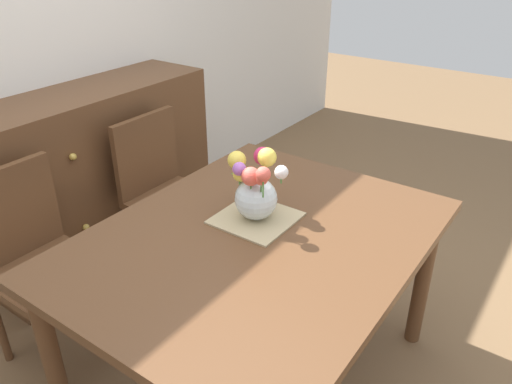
{
  "coord_description": "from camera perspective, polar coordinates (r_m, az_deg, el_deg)",
  "views": [
    {
      "loc": [
        -1.28,
        -0.9,
        1.76
      ],
      "look_at": [
        0.09,
        0.07,
        0.87
      ],
      "focal_mm": 35.08,
      "sensor_mm": 36.0,
      "label": 1
    }
  ],
  "objects": [
    {
      "name": "dining_table",
      "position": [
        1.92,
        0.11,
        -7.12
      ],
      "size": [
        1.42,
        1.11,
        0.75
      ],
      "color": "brown",
      "rests_on": "ground_plane"
    },
    {
      "name": "ground_plane",
      "position": [
        2.35,
        0.1,
        -20.36
      ],
      "size": [
        12.0,
        12.0,
        0.0
      ],
      "primitive_type": "plane",
      "color": "brown"
    },
    {
      "name": "chair_right",
      "position": [
        2.75,
        -10.49,
        0.62
      ],
      "size": [
        0.42,
        0.42,
        0.9
      ],
      "rotation": [
        0.0,
        0.0,
        3.14
      ],
      "color": "brown",
      "rests_on": "ground_plane"
    },
    {
      "name": "flower_vase",
      "position": [
        1.91,
        -0.03,
        0.52
      ],
      "size": [
        0.24,
        0.24,
        0.26
      ],
      "color": "silver",
      "rests_on": "placemat"
    },
    {
      "name": "chair_left",
      "position": [
        2.36,
        -23.99,
        -6.54
      ],
      "size": [
        0.42,
        0.42,
        0.9
      ],
      "rotation": [
        0.0,
        0.0,
        3.14
      ],
      "color": "brown",
      "rests_on": "ground_plane"
    },
    {
      "name": "dresser",
      "position": [
        3.02,
        -17.42,
        1.9
      ],
      "size": [
        1.4,
        0.47,
        1.0
      ],
      "color": "brown",
      "rests_on": "ground_plane"
    },
    {
      "name": "placemat",
      "position": [
        1.96,
        -0.0,
        -2.99
      ],
      "size": [
        0.29,
        0.29,
        0.01
      ],
      "primitive_type": "cube",
      "color": "tan",
      "rests_on": "dining_table"
    }
  ]
}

